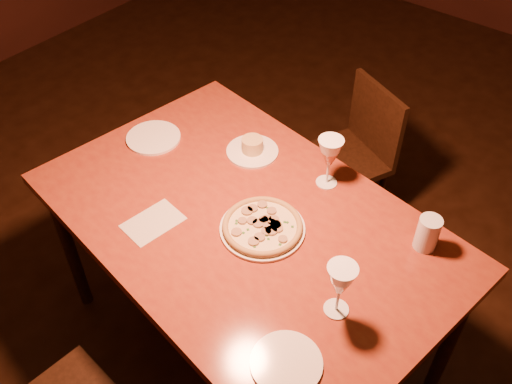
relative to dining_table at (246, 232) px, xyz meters
The scene contains 11 objects.
floor 0.73m from the dining_table, 38.09° to the right, with size 7.00×7.00×0.00m, color black.
dining_table is the anchor object (origin of this frame).
chair_far 0.98m from the dining_table, 95.67° to the left, with size 0.49×0.49×0.77m.
pizza_plate 0.12m from the dining_table, ahead, with size 0.29×0.29×0.03m.
ramekin_saucer 0.37m from the dining_table, 125.15° to the left, with size 0.20×0.20×0.07m.
wine_glass_far 0.39m from the dining_table, 70.10° to the left, with size 0.09×0.09×0.20m, color #C87353, non-canonical shape.
wine_glass_right 0.50m from the dining_table, 14.75° to the right, with size 0.09×0.09×0.20m, color #C87353, non-canonical shape.
water_tumbler 0.62m from the dining_table, 26.88° to the left, with size 0.08×0.08×0.13m, color silver.
side_plate_left 0.59m from the dining_table, 169.26° to the left, with size 0.22×0.22×0.01m, color white.
side_plate_near 0.57m from the dining_table, 38.87° to the right, with size 0.20×0.20×0.01m, color white.
menu_card 0.33m from the dining_table, 137.63° to the right, with size 0.13×0.20×0.00m, color beige.
Camera 1 is at (0.79, -0.97, 2.23)m, focal length 40.00 mm.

